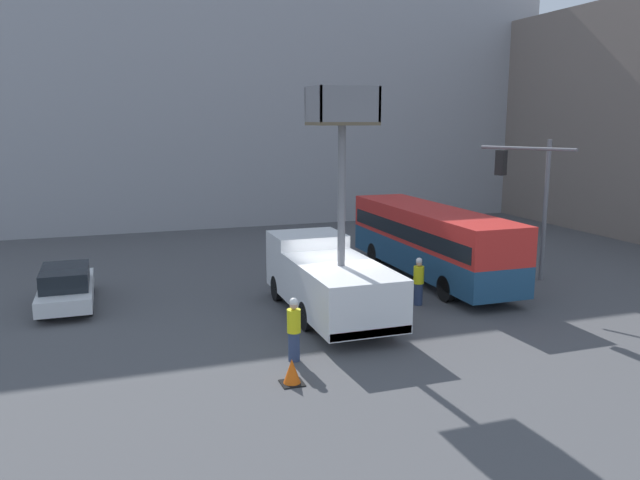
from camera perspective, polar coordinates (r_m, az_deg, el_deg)
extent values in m
plane|color=#4C4C4F|center=(21.49, 1.33, -6.89)|extent=(120.00, 120.00, 0.00)
cube|color=#9E9EA3|center=(43.56, -9.85, 13.74)|extent=(44.00, 10.00, 17.71)
cube|color=white|center=(23.21, -1.19, -1.86)|extent=(2.60, 2.12, 2.04)
cube|color=white|center=(20.03, 1.93, -4.57)|extent=(2.60, 4.94, 1.60)
cube|color=red|center=(18.09, 4.69, -8.48)|extent=(2.54, 0.10, 0.24)
cylinder|color=black|center=(23.13, -3.89, -4.41)|extent=(0.30, 0.93, 0.93)
cylinder|color=black|center=(23.81, 1.46, -3.94)|extent=(0.30, 0.93, 0.93)
cylinder|color=black|center=(19.88, -1.20, -6.96)|extent=(0.30, 0.93, 0.93)
cylinder|color=black|center=(20.67, 4.91, -6.30)|extent=(0.30, 0.93, 0.93)
cylinder|color=slate|center=(19.45, 1.98, 3.96)|extent=(0.24, 0.24, 4.38)
cube|color=brown|center=(19.31, 2.03, 10.58)|extent=(1.93, 1.45, 0.10)
cube|color=slate|center=(19.00, -0.62, 12.32)|extent=(0.08, 1.45, 1.05)
cube|color=slate|center=(19.67, 4.61, 12.24)|extent=(0.08, 1.45, 1.05)
cube|color=slate|center=(19.96, 1.32, 12.25)|extent=(1.93, 0.08, 1.05)
cube|color=slate|center=(18.68, 2.81, 12.33)|extent=(1.93, 0.08, 1.05)
cube|color=navy|center=(26.55, 10.00, -1.40)|extent=(2.46, 10.47, 1.15)
cube|color=red|center=(26.31, 10.09, 1.32)|extent=(2.46, 10.47, 1.40)
cube|color=black|center=(26.35, 10.08, 0.87)|extent=(2.48, 10.05, 0.62)
cylinder|color=black|center=(29.02, 5.01, -1.24)|extent=(0.30, 0.98, 0.98)
cylinder|color=black|center=(29.95, 8.78, -0.95)|extent=(0.30, 0.98, 0.98)
cylinder|color=black|center=(23.41, 11.49, -4.37)|extent=(0.30, 0.98, 0.98)
cylinder|color=black|center=(24.55, 15.85, -3.86)|extent=(0.30, 0.98, 0.98)
cylinder|color=slate|center=(27.18, 19.88, 2.51)|extent=(0.18, 0.18, 5.81)
cylinder|color=slate|center=(25.22, 18.40, 7.95)|extent=(1.82, 3.51, 0.13)
cube|color=black|center=(23.54, 16.23, 6.80)|extent=(0.43, 0.43, 0.90)
sphere|color=red|center=(23.52, 16.26, 7.41)|extent=(0.20, 0.20, 0.20)
cylinder|color=navy|center=(17.49, -2.39, -9.69)|extent=(0.32, 0.32, 0.82)
cylinder|color=yellow|center=(17.25, -2.41, -7.40)|extent=(0.38, 0.38, 0.65)
sphere|color=tan|center=(17.11, -2.42, -6.01)|extent=(0.22, 0.22, 0.22)
sphere|color=white|center=(17.08, -2.42, -5.69)|extent=(0.23, 0.23, 0.23)
cylinder|color=navy|center=(22.85, 8.97, -4.90)|extent=(0.32, 0.32, 0.79)
cylinder|color=yellow|center=(22.66, 9.02, -3.17)|extent=(0.38, 0.38, 0.63)
sphere|color=tan|center=(22.57, 9.05, -2.13)|extent=(0.22, 0.22, 0.22)
sphere|color=white|center=(22.54, 9.06, -1.89)|extent=(0.23, 0.23, 0.23)
cube|color=black|center=(16.20, -2.57, -12.94)|extent=(0.58, 0.58, 0.03)
cone|color=#F25B0F|center=(16.08, -2.58, -11.91)|extent=(0.46, 0.46, 0.66)
cube|color=silver|center=(24.23, -22.15, -4.35)|extent=(1.80, 4.74, 0.52)
cube|color=black|center=(23.86, -22.28, -3.14)|extent=(1.58, 2.61, 0.65)
cylinder|color=black|center=(25.76, -23.69, -4.07)|extent=(0.22, 0.64, 0.64)
cylinder|color=black|center=(25.66, -20.23, -3.87)|extent=(0.22, 0.64, 0.64)
cylinder|color=black|center=(22.93, -24.24, -5.89)|extent=(0.22, 0.64, 0.64)
cylinder|color=black|center=(22.82, -20.34, -5.68)|extent=(0.22, 0.64, 0.64)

